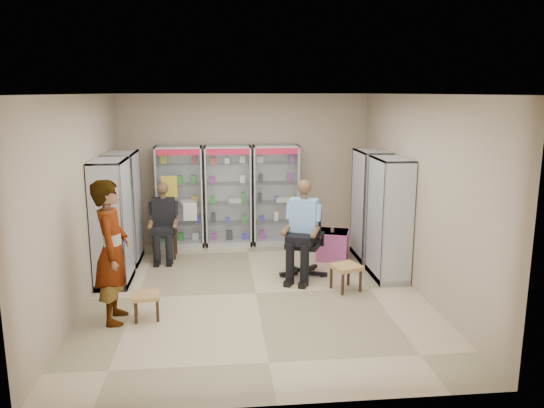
{
  "coord_description": "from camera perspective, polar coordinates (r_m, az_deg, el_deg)",
  "views": [
    {
      "loc": [
        -0.52,
        -7.67,
        3.03
      ],
      "look_at": [
        0.32,
        0.7,
        1.25
      ],
      "focal_mm": 35.0,
      "sensor_mm": 36.0,
      "label": 1
    }
  ],
  "objects": [
    {
      "name": "pink_trunk",
      "position": [
        9.86,
        6.53,
        -4.4
      ],
      "size": [
        0.69,
        0.68,
        0.53
      ],
      "primitive_type": "cube",
      "rotation": [
        0.0,
        0.0,
        -0.32
      ],
      "color": "#AA448E",
      "rests_on": "floor"
    },
    {
      "name": "floor",
      "position": [
        8.26,
        -1.77,
        -9.56
      ],
      "size": [
        6.0,
        6.0,
        0.0
      ],
      "primitive_type": "plane",
      "color": "tan",
      "rests_on": "ground"
    },
    {
      "name": "cabinet_back_mid",
      "position": [
        10.6,
        -4.73,
        0.87
      ],
      "size": [
        0.9,
        0.5,
        2.0
      ],
      "primitive_type": "cube",
      "color": "#B2B5BA",
      "rests_on": "floor"
    },
    {
      "name": "standing_man",
      "position": [
        7.33,
        -16.82,
        -4.94
      ],
      "size": [
        0.49,
        0.72,
        1.93
      ],
      "primitive_type": "imported",
      "rotation": [
        0.0,
        0.0,
        1.61
      ],
      "color": "gray",
      "rests_on": "floor"
    },
    {
      "name": "woven_stool_b",
      "position": [
        7.53,
        -13.34,
        -10.64
      ],
      "size": [
        0.4,
        0.4,
        0.36
      ],
      "primitive_type": "cube",
      "rotation": [
        0.0,
        0.0,
        0.13
      ],
      "color": "tan",
      "rests_on": "floor"
    },
    {
      "name": "office_chair",
      "position": [
        8.87,
        3.4,
        -3.94
      ],
      "size": [
        0.87,
        0.87,
        1.21
      ],
      "primitive_type": "cube",
      "rotation": [
        0.0,
        0.0,
        -0.41
      ],
      "color": "black",
      "rests_on": "floor"
    },
    {
      "name": "cabinet_back_left",
      "position": [
        10.63,
        -9.86,
        0.77
      ],
      "size": [
        0.9,
        0.5,
        2.0
      ],
      "primitive_type": "cube",
      "color": "#B9BCC1",
      "rests_on": "floor"
    },
    {
      "name": "seated_shopkeeper",
      "position": [
        8.78,
        3.46,
        -2.99
      ],
      "size": [
        0.74,
        0.84,
        1.54
      ],
      "primitive_type": null,
      "rotation": [
        0.0,
        0.0,
        -0.41
      ],
      "color": "#6E9EDA",
      "rests_on": "floor"
    },
    {
      "name": "cabinet_left_far",
      "position": [
        9.84,
        -15.63,
        -0.4
      ],
      "size": [
        0.9,
        0.5,
        2.0
      ],
      "primitive_type": "cube",
      "rotation": [
        0.0,
        0.0,
        -1.57
      ],
      "color": "#A7A9AE",
      "rests_on": "floor"
    },
    {
      "name": "cabinet_right_far",
      "position": [
        9.88,
        10.54,
        -0.1
      ],
      "size": [
        0.9,
        0.5,
        2.0
      ],
      "primitive_type": "cube",
      "rotation": [
        0.0,
        0.0,
        1.57
      ],
      "color": "#A2A4A9",
      "rests_on": "floor"
    },
    {
      "name": "room_shell",
      "position": [
        7.76,
        -1.86,
        4.09
      ],
      "size": [
        5.02,
        6.02,
        3.01
      ],
      "color": "tan",
      "rests_on": "ground"
    },
    {
      "name": "cabinet_left_near",
      "position": [
        8.78,
        -16.82,
        -1.93
      ],
      "size": [
        0.9,
        0.5,
        2.0
      ],
      "primitive_type": "cube",
      "rotation": [
        0.0,
        0.0,
        -1.57
      ],
      "color": "#B1B5B9",
      "rests_on": "floor"
    },
    {
      "name": "wooden_chair",
      "position": [
        10.06,
        -11.45,
        -3.03
      ],
      "size": [
        0.42,
        0.42,
        0.94
      ],
      "primitive_type": "cube",
      "color": "#311913",
      "rests_on": "floor"
    },
    {
      "name": "cabinet_right_near",
      "position": [
        8.86,
        12.51,
        -1.58
      ],
      "size": [
        0.9,
        0.5,
        2.0
      ],
      "primitive_type": "cube",
      "rotation": [
        0.0,
        0.0,
        1.57
      ],
      "color": "#A4A6AB",
      "rests_on": "floor"
    },
    {
      "name": "woven_stool_a",
      "position": [
        8.4,
        7.94,
        -7.84
      ],
      "size": [
        0.52,
        0.52,
        0.41
      ],
      "primitive_type": "cube",
      "rotation": [
        0.0,
        0.0,
        0.36
      ],
      "color": "#B57F4C",
      "rests_on": "floor"
    },
    {
      "name": "seated_customer",
      "position": [
        9.96,
        -11.53,
        -2.0
      ],
      "size": [
        0.44,
        0.6,
        1.34
      ],
      "primitive_type": null,
      "color": "black",
      "rests_on": "floor"
    },
    {
      "name": "cabinet_back_right",
      "position": [
        10.66,
        0.39,
        0.98
      ],
      "size": [
        0.9,
        0.5,
        2.0
      ],
      "primitive_type": "cube",
      "color": "#A6A8AD",
      "rests_on": "floor"
    },
    {
      "name": "tea_glass",
      "position": [
        9.72,
        6.52,
        -2.71
      ],
      "size": [
        0.07,
        0.07,
        0.11
      ],
      "primitive_type": "cylinder",
      "color": "#542007",
      "rests_on": "pink_trunk"
    }
  ]
}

